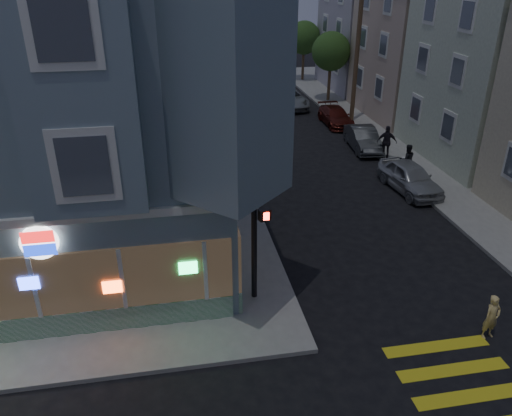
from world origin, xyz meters
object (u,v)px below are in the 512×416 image
object	(u,v)px
utility_pole	(357,52)
pedestrian_b	(387,142)
running_child	(492,317)
traffic_signal	(256,193)
pedestrian_a	(407,160)
parked_car_a	(410,177)
parked_car_c	(336,116)
street_tree_far	(304,38)
parked_car_d	(288,98)
street_tree_near	(331,51)
fire_hydrant	(404,164)
parked_car_b	(363,139)

from	to	relation	value
utility_pole	pedestrian_b	distance (m)	8.40
running_child	traffic_signal	bearing A→B (deg)	145.71
pedestrian_a	pedestrian_b	distance (m)	2.57
running_child	pedestrian_a	xyz separation A→B (m)	(3.05, 12.14, 0.25)
parked_car_a	parked_car_c	bearing A→B (deg)	84.85
utility_pole	parked_car_a	distance (m)	12.49
running_child	pedestrian_b	xyz separation A→B (m)	(3.05, 14.70, 0.35)
street_tree_far	parked_car_d	world-z (taller)	street_tree_far
street_tree_near	parked_car_d	size ratio (longest dim) A/B	1.05
utility_pole	street_tree_near	bearing A→B (deg)	88.09
street_tree_far	fire_hydrant	world-z (taller)	street_tree_far
parked_car_a	fire_hydrant	distance (m)	2.04
street_tree_near	pedestrian_b	xyz separation A→B (m)	(-0.90, -13.50, -2.86)
street_tree_near	traffic_signal	bearing A→B (deg)	-112.63
street_tree_near	parked_car_c	size ratio (longest dim) A/B	1.28
street_tree_near	parked_car_c	bearing A→B (deg)	-103.30
parked_car_b	parked_car_d	distance (m)	10.61
utility_pole	running_child	bearing A→B (deg)	-99.60
street_tree_far	parked_car_b	distance (m)	19.87
parked_car_d	traffic_signal	size ratio (longest dim) A/B	0.89
street_tree_far	fire_hydrant	xyz separation A→B (m)	(-0.90, -23.78, -3.32)
parked_car_a	traffic_signal	xyz separation A→B (m)	(-9.04, -7.55, 3.27)
parked_car_a	parked_car_d	size ratio (longest dim) A/B	0.83
running_child	pedestrian_b	distance (m)	15.02
running_child	pedestrian_a	distance (m)	12.52
parked_car_c	traffic_signal	xyz separation A→B (m)	(-9.04, -18.94, 3.39)
parked_car_a	parked_car_b	bearing A→B (deg)	84.85
parked_car_b	fire_hydrant	distance (m)	4.28
utility_pole	parked_car_c	size ratio (longest dim) A/B	2.17
street_tree_near	pedestrian_a	world-z (taller)	street_tree_near
parked_car_c	parked_car_d	bearing A→B (deg)	112.56
pedestrian_a	fire_hydrant	distance (m)	0.46
parked_car_b	parked_car_c	distance (m)	5.20
pedestrian_b	street_tree_near	bearing A→B (deg)	-71.78
utility_pole	pedestrian_b	world-z (taller)	utility_pole
running_child	street_tree_near	bearing A→B (deg)	71.63
parked_car_d	fire_hydrant	distance (m)	14.89
running_child	fire_hydrant	distance (m)	12.79
street_tree_near	parked_car_d	world-z (taller)	street_tree_near
utility_pole	traffic_signal	xyz separation A→B (m)	(-10.34, -19.28, -0.81)
utility_pole	parked_car_b	bearing A→B (deg)	-103.20
parked_car_a	pedestrian_a	bearing A→B (deg)	65.10
street_tree_near	running_child	xyz separation A→B (m)	(-3.95, -28.20, -3.21)
utility_pole	street_tree_near	xyz separation A→B (m)	(0.20, 6.00, -0.86)
pedestrian_b	parked_car_b	size ratio (longest dim) A/B	0.46
utility_pole	running_child	size ratio (longest dim) A/B	6.21
parked_car_a	traffic_signal	distance (m)	12.22
pedestrian_b	traffic_signal	bearing A→B (deg)	72.75
running_child	fire_hydrant	bearing A→B (deg)	65.79
pedestrian_a	parked_car_c	xyz separation A→B (m)	(-0.60, 9.72, -0.37)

